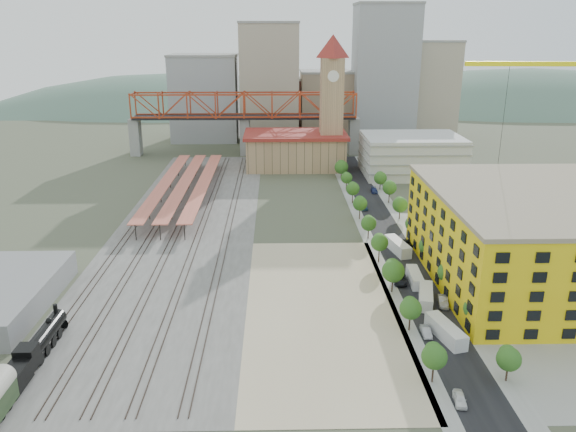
{
  "coord_description": "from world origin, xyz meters",
  "views": [
    {
      "loc": [
        -12.35,
        -125.35,
        49.46
      ],
      "look_at": [
        -9.73,
        -6.77,
        10.0
      ],
      "focal_mm": 35.0,
      "sensor_mm": 36.0,
      "label": 1
    }
  ],
  "objects_px": {
    "construction_building": "(544,238)",
    "locomotive": "(37,348)",
    "site_trailer_b": "(426,296)",
    "site_trailer_d": "(398,246)",
    "site_trailer_a": "(446,331)",
    "car_0": "(460,399)",
    "site_trailer_c": "(415,278)",
    "clock_tower": "(332,90)"
  },
  "relations": [
    {
      "from": "construction_building",
      "to": "locomotive",
      "type": "xyz_separation_m",
      "value": [
        -92.0,
        -27.78,
        -7.3
      ]
    },
    {
      "from": "site_trailer_b",
      "to": "site_trailer_d",
      "type": "height_order",
      "value": "site_trailer_d"
    },
    {
      "from": "construction_building",
      "to": "site_trailer_a",
      "type": "height_order",
      "value": "construction_building"
    },
    {
      "from": "construction_building",
      "to": "site_trailer_b",
      "type": "bearing_deg",
      "value": -159.69
    },
    {
      "from": "construction_building",
      "to": "locomotive",
      "type": "relative_size",
      "value": 2.23
    },
    {
      "from": "site_trailer_b",
      "to": "locomotive",
      "type": "bearing_deg",
      "value": -150.61
    },
    {
      "from": "construction_building",
      "to": "site_trailer_a",
      "type": "distance_m",
      "value": 35.43
    },
    {
      "from": "site_trailer_a",
      "to": "site_trailer_d",
      "type": "bearing_deg",
      "value": 75.17
    },
    {
      "from": "site_trailer_a",
      "to": "car_0",
      "type": "relative_size",
      "value": 2.48
    },
    {
      "from": "site_trailer_a",
      "to": "site_trailer_b",
      "type": "xyz_separation_m",
      "value": [
        0.0,
        13.06,
        -0.06
      ]
    },
    {
      "from": "construction_building",
      "to": "site_trailer_b",
      "type": "distance_m",
      "value": 28.89
    },
    {
      "from": "site_trailer_b",
      "to": "car_0",
      "type": "bearing_deg",
      "value": -81.62
    },
    {
      "from": "site_trailer_c",
      "to": "site_trailer_d",
      "type": "xyz_separation_m",
      "value": [
        0.0,
        16.92,
        0.19
      ]
    },
    {
      "from": "construction_building",
      "to": "site_trailer_c",
      "type": "height_order",
      "value": "construction_building"
    },
    {
      "from": "clock_tower",
      "to": "car_0",
      "type": "bearing_deg",
      "value": -87.95
    },
    {
      "from": "locomotive",
      "to": "car_0",
      "type": "bearing_deg",
      "value": -10.98
    },
    {
      "from": "site_trailer_c",
      "to": "car_0",
      "type": "xyz_separation_m",
      "value": [
        -3.0,
        -39.15,
        -0.51
      ]
    },
    {
      "from": "site_trailer_d",
      "to": "car_0",
      "type": "relative_size",
      "value": 2.53
    },
    {
      "from": "clock_tower",
      "to": "construction_building",
      "type": "bearing_deg",
      "value": -71.22
    },
    {
      "from": "site_trailer_a",
      "to": "site_trailer_c",
      "type": "height_order",
      "value": "site_trailer_a"
    },
    {
      "from": "clock_tower",
      "to": "site_trailer_d",
      "type": "height_order",
      "value": "clock_tower"
    },
    {
      "from": "site_trailer_b",
      "to": "site_trailer_c",
      "type": "relative_size",
      "value": 1.09
    },
    {
      "from": "locomotive",
      "to": "site_trailer_c",
      "type": "relative_size",
      "value": 2.63
    },
    {
      "from": "construction_building",
      "to": "site_trailer_a",
      "type": "xyz_separation_m",
      "value": [
        -26.0,
        -22.68,
        -8.07
      ]
    },
    {
      "from": "site_trailer_d",
      "to": "car_0",
      "type": "distance_m",
      "value": 56.15
    },
    {
      "from": "clock_tower",
      "to": "construction_building",
      "type": "height_order",
      "value": "clock_tower"
    },
    {
      "from": "construction_building",
      "to": "car_0",
      "type": "distance_m",
      "value": 50.17
    },
    {
      "from": "site_trailer_b",
      "to": "car_0",
      "type": "xyz_separation_m",
      "value": [
        -3.0,
        -30.37,
        -0.61
      ]
    },
    {
      "from": "construction_building",
      "to": "locomotive",
      "type": "height_order",
      "value": "construction_building"
    },
    {
      "from": "construction_building",
      "to": "site_trailer_d",
      "type": "xyz_separation_m",
      "value": [
        -26.0,
        16.06,
        -8.04
      ]
    },
    {
      "from": "construction_building",
      "to": "locomotive",
      "type": "bearing_deg",
      "value": -163.2
    },
    {
      "from": "site_trailer_d",
      "to": "locomotive",
      "type": "bearing_deg",
      "value": -158.31
    },
    {
      "from": "site_trailer_a",
      "to": "car_0",
      "type": "height_order",
      "value": "site_trailer_a"
    },
    {
      "from": "site_trailer_b",
      "to": "site_trailer_d",
      "type": "distance_m",
      "value": 25.69
    },
    {
      "from": "locomotive",
      "to": "site_trailer_d",
      "type": "height_order",
      "value": "locomotive"
    },
    {
      "from": "clock_tower",
      "to": "site_trailer_a",
      "type": "relative_size",
      "value": 5.31
    },
    {
      "from": "construction_building",
      "to": "car_0",
      "type": "bearing_deg",
      "value": -125.94
    },
    {
      "from": "site_trailer_a",
      "to": "site_trailer_b",
      "type": "height_order",
      "value": "site_trailer_a"
    },
    {
      "from": "site_trailer_c",
      "to": "clock_tower",
      "type": "bearing_deg",
      "value": 97.4
    },
    {
      "from": "clock_tower",
      "to": "site_trailer_b",
      "type": "xyz_separation_m",
      "value": [
        8.0,
        -109.62,
        -27.41
      ]
    },
    {
      "from": "clock_tower",
      "to": "site_trailer_d",
      "type": "bearing_deg",
      "value": -84.56
    },
    {
      "from": "site_trailer_b",
      "to": "car_0",
      "type": "distance_m",
      "value": 30.53
    }
  ]
}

